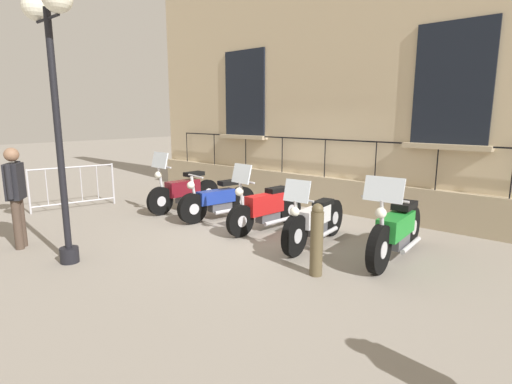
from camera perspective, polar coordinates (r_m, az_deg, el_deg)
ground_plane at (r=8.08m, az=0.94°, el=-5.37°), size 60.00×60.00×0.00m
building_facade at (r=10.13m, az=11.59°, el=20.97°), size 0.82×12.11×8.40m
motorcycle_maroon at (r=9.77m, az=-10.22°, el=0.11°), size 2.06×0.65×1.44m
motorcycle_blue at (r=8.86m, az=-5.45°, el=-1.30°), size 1.94×0.67×1.02m
motorcycle_red at (r=7.95m, az=1.34°, el=-2.33°), size 1.99×0.57×1.38m
motorcycle_white at (r=7.11m, az=8.36°, el=-4.17°), size 2.11×0.54×1.25m
motorcycle_green at (r=6.73m, az=19.31°, el=-5.25°), size 2.21×0.69×1.41m
lamppost at (r=6.66m, az=-27.08°, el=16.32°), size 0.40×1.10×4.00m
crowd_barrier at (r=10.73m, az=-24.57°, el=0.80°), size 1.91×0.49×1.05m
bollard at (r=5.77m, az=8.62°, el=-6.70°), size 0.18×0.18×1.06m
pedestrian_walking at (r=7.90m, az=-30.99°, el=0.01°), size 0.40×0.44×1.73m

